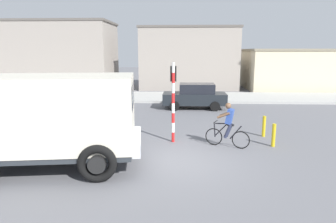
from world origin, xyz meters
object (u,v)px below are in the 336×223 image
object	(u,v)px
traffic_light_pole	(173,91)
bollard_near	(274,135)
car_red_near	(195,96)
bollard_far	(264,126)
truck_foreground	(49,116)
pedestrian_near_kerb	(100,94)
cyclist	(228,125)

from	to	relation	value
traffic_light_pole	bollard_near	size ratio (longest dim) A/B	3.56
car_red_near	bollard_far	world-z (taller)	car_red_near
traffic_light_pole	bollard_near	distance (m)	4.24
truck_foreground	pedestrian_near_kerb	size ratio (longest dim) A/B	3.52
traffic_light_pole	car_red_near	distance (m)	7.47
truck_foreground	bollard_far	bearing A→B (deg)	26.82
truck_foreground	cyclist	size ratio (longest dim) A/B	3.31
traffic_light_pole	car_red_near	size ratio (longest dim) A/B	0.80
truck_foreground	bollard_near	distance (m)	8.10
cyclist	car_red_near	bearing A→B (deg)	96.53
bollard_far	truck_foreground	bearing A→B (deg)	-153.18
cyclist	car_red_near	size ratio (longest dim) A/B	0.43
traffic_light_pole	car_red_near	bearing A→B (deg)	80.64
car_red_near	pedestrian_near_kerb	xyz separation A→B (m)	(-6.19, 0.15, 0.03)
traffic_light_pole	bollard_far	distance (m)	4.30
traffic_light_pole	bollard_near	world-z (taller)	traffic_light_pole
cyclist	bollard_far	size ratio (longest dim) A/B	1.91
cyclist	traffic_light_pole	xyz separation A→B (m)	(-2.10, 0.64, 1.20)
car_red_near	traffic_light_pole	bearing A→B (deg)	-99.36
car_red_near	bollard_near	size ratio (longest dim) A/B	4.46
pedestrian_near_kerb	bollard_near	bearing A→B (deg)	-41.77
pedestrian_near_kerb	traffic_light_pole	bearing A→B (deg)	-56.05
truck_foreground	bollard_near	bearing A→B (deg)	17.83
truck_foreground	car_red_near	world-z (taller)	truck_foreground
car_red_near	truck_foreground	bearing A→B (deg)	-115.73
truck_foreground	pedestrian_near_kerb	bearing A→B (deg)	96.93
pedestrian_near_kerb	cyclist	bearing A→B (deg)	-48.63
bollard_far	traffic_light_pole	bearing A→B (deg)	-167.14
traffic_light_pole	pedestrian_near_kerb	xyz separation A→B (m)	(-5.00, 7.42, -1.22)
truck_foreground	cyclist	world-z (taller)	truck_foreground
truck_foreground	car_red_near	size ratio (longest dim) A/B	1.42
truck_foreground	bollard_far	world-z (taller)	truck_foreground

